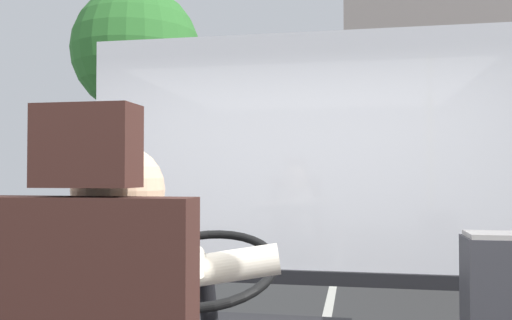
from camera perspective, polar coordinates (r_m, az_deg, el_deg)
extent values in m
cube|color=#323232|center=(10.50, 8.55, -11.29)|extent=(18.00, 44.00, 0.05)
cube|color=silver|center=(10.50, 8.55, -11.14)|extent=(0.12, 39.60, 0.00)
cube|color=#381E19|center=(1.22, -17.43, 1.41)|extent=(0.22, 0.10, 0.18)
cube|color=maroon|center=(1.56, -11.70, -14.67)|extent=(0.06, 0.01, 0.35)
sphere|color=tan|center=(1.37, -14.31, -3.10)|extent=(0.23, 0.23, 0.23)
cylinder|color=silver|center=(1.59, -7.02, -11.65)|extent=(0.53, 0.19, 0.16)
cylinder|color=silver|center=(1.66, -13.96, -11.17)|extent=(0.53, 0.19, 0.16)
cylinder|color=black|center=(2.23, -4.94, -16.37)|extent=(0.07, 0.23, 0.46)
torus|color=black|center=(2.11, -5.54, -11.17)|extent=(0.58, 0.55, 0.24)
cylinder|color=black|center=(2.11, -5.54, -11.17)|extent=(0.16, 0.16, 0.09)
cube|color=#9E9993|center=(2.46, 23.73, -7.27)|extent=(0.20, 0.20, 0.02)
cube|color=silver|center=(3.18, 3.95, 1.01)|extent=(2.50, 0.01, 1.40)
cube|color=black|center=(3.24, 3.97, -12.19)|extent=(2.50, 0.08, 0.08)
cylinder|color=#4C3828|center=(11.45, -12.62, -1.60)|extent=(0.27, 0.27, 3.47)
sphere|color=#31732D|center=(11.73, -12.55, 11.18)|extent=(2.64, 2.64, 2.64)
cube|color=gray|center=(20.81, 22.05, 6.13)|extent=(9.05, 5.09, 8.96)
cube|color=#9E332D|center=(18.17, 23.72, 4.25)|extent=(8.68, 0.12, 0.60)
cylinder|color=black|center=(19.36, 22.23, -5.85)|extent=(0.14, 0.50, 0.50)
cylinder|color=black|center=(16.74, 24.12, -6.55)|extent=(0.14, 0.50, 0.50)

